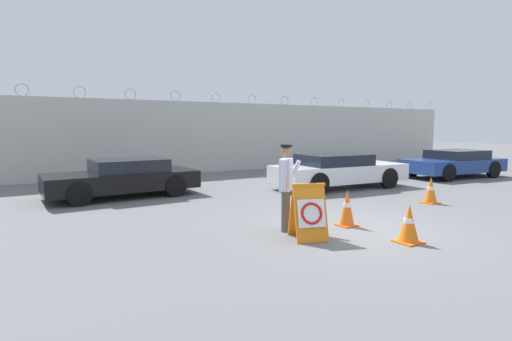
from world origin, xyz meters
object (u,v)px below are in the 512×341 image
at_px(security_guard, 286,183).
at_px(parked_car_front_coupe, 124,177).
at_px(parked_car_rear_sedan, 338,170).
at_px(parked_car_far_side, 453,163).
at_px(barricade_sign, 309,212).
at_px(traffic_cone_mid, 431,190).
at_px(traffic_cone_far, 347,208).
at_px(traffic_cone_near, 409,224).

xyz_separation_m(security_guard, parked_car_front_coupe, (-1.94, 5.84, -0.41)).
relative_size(parked_car_rear_sedan, parked_car_far_side, 1.07).
height_order(barricade_sign, parked_car_rear_sedan, parked_car_rear_sedan).
bearing_deg(parked_car_front_coupe, traffic_cone_mid, 140.22).
distance_m(barricade_sign, security_guard, 0.86).
bearing_deg(security_guard, parked_car_rear_sedan, -7.46).
height_order(traffic_cone_far, parked_car_rear_sedan, parked_car_rear_sedan).
bearing_deg(traffic_cone_far, security_guard, 165.55).
relative_size(security_guard, traffic_cone_mid, 2.42).
distance_m(parked_car_rear_sedan, parked_car_far_side, 6.27).
distance_m(traffic_cone_mid, parked_car_rear_sedan, 3.43).
distance_m(security_guard, traffic_cone_far, 1.53).
relative_size(barricade_sign, traffic_cone_mid, 1.46).
relative_size(traffic_cone_near, parked_car_far_side, 0.16).
bearing_deg(parked_car_far_side, traffic_cone_far, 26.96).
xyz_separation_m(traffic_cone_near, traffic_cone_far, (-0.10, 1.51, 0.04)).
xyz_separation_m(barricade_sign, security_guard, (-0.02, 0.73, 0.46)).
bearing_deg(traffic_cone_mid, security_guard, -176.18).
xyz_separation_m(traffic_cone_near, parked_car_front_coupe, (-3.41, 7.69, 0.23)).
height_order(security_guard, traffic_cone_mid, security_guard).
bearing_deg(parked_car_rear_sedan, traffic_cone_far, -126.28).
relative_size(barricade_sign, parked_car_rear_sedan, 0.22).
distance_m(security_guard, parked_car_far_side, 11.65).
relative_size(barricade_sign, traffic_cone_near, 1.49).
bearing_deg(traffic_cone_near, parked_car_front_coupe, 113.88).
distance_m(barricade_sign, parked_car_far_side, 11.86).
bearing_deg(traffic_cone_mid, barricade_sign, -168.22).
height_order(security_guard, parked_car_far_side, security_guard).
distance_m(traffic_cone_far, parked_car_far_side, 10.48).
height_order(traffic_cone_mid, parked_car_front_coupe, parked_car_front_coupe).
bearing_deg(parked_car_front_coupe, parked_car_rear_sedan, 160.81).
bearing_deg(parked_car_far_side, security_guard, 22.88).
relative_size(traffic_cone_far, parked_car_far_side, 0.18).
xyz_separation_m(barricade_sign, traffic_cone_mid, (5.14, 1.07, -0.17)).
xyz_separation_m(traffic_cone_mid, parked_car_rear_sedan, (-0.33, 3.40, 0.25)).
distance_m(traffic_cone_near, parked_car_front_coupe, 8.42).
bearing_deg(security_guard, parked_car_front_coupe, 63.16).
xyz_separation_m(security_guard, traffic_cone_near, (1.46, -1.86, -0.64)).
bearing_deg(parked_car_rear_sedan, security_guard, -138.21).
bearing_deg(security_guard, traffic_cone_far, -59.71).
bearing_deg(traffic_cone_far, traffic_cone_near, -86.12).
height_order(barricade_sign, traffic_cone_mid, barricade_sign).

